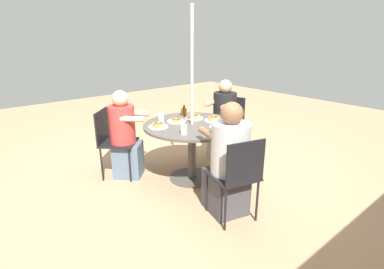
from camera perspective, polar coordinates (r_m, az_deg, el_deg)
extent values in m
plane|color=tan|center=(4.00, 0.00, -8.22)|extent=(12.00, 12.00, 0.00)
cylinder|color=#4C4742|center=(3.99, 0.00, -8.13)|extent=(0.59, 0.59, 0.01)
cylinder|color=#4C4742|center=(3.85, 0.00, -3.51)|extent=(0.10, 0.10, 0.71)
cylinder|color=#4C4742|center=(3.73, 0.00, 1.76)|extent=(1.21, 1.21, 0.03)
cylinder|color=#ADADB2|center=(3.64, 0.00, 6.85)|extent=(0.04, 0.04, 2.12)
cylinder|color=black|center=(4.44, 7.41, -2.33)|extent=(0.02, 0.02, 0.45)
cylinder|color=black|center=(4.60, 3.28, -1.46)|extent=(0.02, 0.02, 0.45)
cylinder|color=black|center=(4.76, 9.33, -0.99)|extent=(0.02, 0.02, 0.45)
cylinder|color=black|center=(4.91, 5.41, -0.22)|extent=(0.02, 0.02, 0.45)
cube|color=black|center=(4.60, 6.46, 1.54)|extent=(0.54, 0.54, 0.02)
cube|color=black|center=(4.72, 7.69, 4.69)|extent=(0.14, 0.40, 0.42)
cube|color=beige|center=(4.58, 5.73, -1.62)|extent=(0.44, 0.42, 0.45)
cylinder|color=black|center=(4.48, 6.24, 4.54)|extent=(0.34, 0.34, 0.54)
sphere|color=tan|center=(4.41, 6.40, 9.06)|extent=(0.20, 0.20, 0.20)
cylinder|color=tan|center=(4.22, 6.82, 5.51)|extent=(0.31, 0.16, 0.07)
cylinder|color=tan|center=(4.35, 3.55, 5.98)|extent=(0.31, 0.16, 0.07)
cylinder|color=black|center=(4.20, -10.33, -3.76)|extent=(0.02, 0.02, 0.45)
cylinder|color=black|center=(3.88, -11.75, -5.81)|extent=(0.02, 0.02, 0.45)
cylinder|color=black|center=(4.31, -15.06, -3.52)|extent=(0.02, 0.02, 0.45)
cylinder|color=black|center=(4.00, -16.83, -5.48)|extent=(0.02, 0.02, 0.45)
cube|color=black|center=(4.01, -13.75, -1.50)|extent=(0.61, 0.61, 0.02)
cube|color=black|center=(4.01, -16.79, 1.54)|extent=(0.30, 0.30, 0.42)
cube|color=slate|center=(4.06, -12.03, -4.69)|extent=(0.47, 0.47, 0.45)
cylinder|color=#B73833|center=(3.91, -13.18, 1.79)|extent=(0.33, 0.33, 0.50)
sphere|color=#DBA884|center=(3.83, -13.56, 6.68)|extent=(0.20, 0.20, 0.20)
cylinder|color=#DBA884|center=(3.95, -10.25, 3.96)|extent=(0.26, 0.26, 0.07)
cylinder|color=#DBA884|center=(3.71, -11.31, 2.91)|extent=(0.26, 0.26, 0.07)
cylinder|color=black|center=(3.21, 2.91, -10.86)|extent=(0.02, 0.02, 0.45)
cylinder|color=black|center=(3.38, 8.52, -9.46)|extent=(0.02, 0.02, 0.45)
cylinder|color=black|center=(2.94, 6.37, -14.01)|extent=(0.02, 0.02, 0.45)
cylinder|color=black|center=(3.12, 12.29, -12.24)|extent=(0.02, 0.02, 0.45)
cube|color=black|center=(3.04, 7.71, -7.73)|extent=(0.53, 0.53, 0.02)
cube|color=black|center=(2.80, 10.19, -5.39)|extent=(0.40, 0.12, 0.42)
cube|color=#3D3D42|center=(3.24, 6.40, -10.65)|extent=(0.46, 0.49, 0.45)
cylinder|color=#B2B2B2|center=(2.98, 7.31, -2.82)|extent=(0.39, 0.39, 0.53)
sphere|color=brown|center=(2.87, 7.61, 4.01)|extent=(0.22, 0.22, 0.22)
cylinder|color=brown|center=(3.02, 3.02, 0.19)|extent=(0.14, 0.30, 0.07)
cylinder|color=brown|center=(3.17, 8.01, 0.94)|extent=(0.14, 0.30, 0.07)
cylinder|color=white|center=(3.84, -3.00, 2.54)|extent=(0.24, 0.24, 0.01)
cylinder|color=#BC8947|center=(3.84, -2.95, 2.70)|extent=(0.14, 0.14, 0.01)
cylinder|color=#BC8947|center=(3.83, -3.09, 2.83)|extent=(0.15, 0.15, 0.01)
ellipsoid|color=brown|center=(3.83, -3.01, 2.93)|extent=(0.12, 0.11, 0.00)
cube|color=#F4E084|center=(3.84, -3.04, 3.06)|extent=(0.03, 0.03, 0.01)
cylinder|color=white|center=(3.88, 4.14, 2.69)|extent=(0.24, 0.24, 0.01)
cylinder|color=#BC8947|center=(3.87, 4.17, 2.83)|extent=(0.13, 0.13, 0.01)
cylinder|color=#BC8947|center=(3.87, 4.15, 3.00)|extent=(0.15, 0.15, 0.01)
cylinder|color=#BC8947|center=(3.87, 4.17, 3.16)|extent=(0.14, 0.14, 0.01)
cylinder|color=#BC8947|center=(3.87, 4.24, 3.33)|extent=(0.14, 0.14, 0.01)
ellipsoid|color=brown|center=(3.86, 4.16, 3.44)|extent=(0.11, 0.10, 0.00)
cube|color=#F4E084|center=(3.87, 4.10, 3.55)|extent=(0.03, 0.03, 0.01)
cylinder|color=white|center=(3.60, 5.21, 1.42)|extent=(0.24, 0.24, 0.01)
cylinder|color=#BC8947|center=(3.60, 5.18, 1.55)|extent=(0.14, 0.14, 0.01)
cylinder|color=#BC8947|center=(3.60, 5.18, 1.73)|extent=(0.15, 0.15, 0.01)
ellipsoid|color=brown|center=(3.60, 5.22, 1.82)|extent=(0.12, 0.11, 0.00)
cube|color=#F4E084|center=(3.59, 5.03, 1.92)|extent=(0.03, 0.03, 0.01)
cylinder|color=white|center=(3.97, 0.37, 3.10)|extent=(0.24, 0.24, 0.01)
cylinder|color=#BC8947|center=(3.96, 0.35, 3.22)|extent=(0.15, 0.15, 0.01)
cylinder|color=#BC8947|center=(3.95, 0.35, 3.34)|extent=(0.16, 0.16, 0.01)
cylinder|color=#BC8947|center=(3.96, 0.39, 3.50)|extent=(0.16, 0.16, 0.01)
cylinder|color=#BC8947|center=(3.96, 0.35, 3.66)|extent=(0.16, 0.16, 0.01)
ellipsoid|color=brown|center=(3.95, 0.37, 3.73)|extent=(0.13, 0.12, 0.00)
cube|color=#F4E084|center=(3.95, 0.32, 3.82)|extent=(0.03, 0.03, 0.01)
cylinder|color=white|center=(3.63, -6.43, 1.49)|extent=(0.24, 0.24, 0.01)
cylinder|color=#BC8947|center=(3.62, -6.48, 1.63)|extent=(0.13, 0.13, 0.01)
cylinder|color=#BC8947|center=(3.62, -6.49, 1.78)|extent=(0.14, 0.14, 0.01)
cylinder|color=#BC8947|center=(3.62, -6.45, 1.97)|extent=(0.14, 0.14, 0.01)
cylinder|color=#BC8947|center=(3.62, -6.56, 2.10)|extent=(0.13, 0.13, 0.01)
ellipsoid|color=brown|center=(3.61, -6.46, 2.21)|extent=(0.11, 0.10, 0.00)
cube|color=#F4E084|center=(3.61, -6.41, 2.30)|extent=(0.03, 0.03, 0.01)
cylinder|color=brown|center=(4.13, -1.53, 4.37)|extent=(0.07, 0.07, 0.10)
cylinder|color=brown|center=(4.12, -1.53, 5.32)|extent=(0.03, 0.03, 0.04)
torus|color=brown|center=(4.11, -1.89, 4.50)|extent=(0.05, 0.01, 0.05)
cylinder|color=beige|center=(3.73, 6.68, 2.63)|extent=(0.08, 0.08, 0.09)
cylinder|color=white|center=(3.72, 6.70, 3.36)|extent=(0.08, 0.08, 0.01)
cylinder|color=silver|center=(3.33, -1.58, 0.93)|extent=(0.07, 0.07, 0.11)
cylinder|color=silver|center=(3.86, -5.94, 3.27)|extent=(0.07, 0.07, 0.10)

